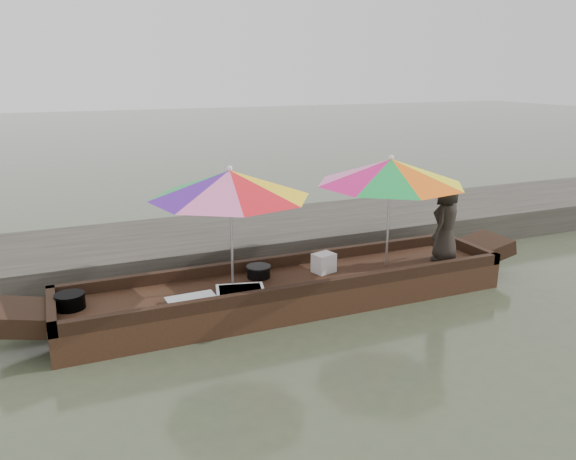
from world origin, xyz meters
name	(u,v)px	position (x,y,z in m)	size (l,w,h in m)	color
water	(291,304)	(0.00, 0.00, 0.00)	(80.00, 80.00, 0.00)	#3C4630
dock	(239,242)	(0.00, 2.20, 0.25)	(22.00, 2.20, 0.50)	#2D2B26
boat_hull	(291,292)	(0.00, 0.00, 0.17)	(5.90, 1.20, 0.35)	black
cooking_pot	(70,301)	(-2.70, 0.15, 0.44)	(0.34, 0.34, 0.18)	black
tray_crayfish	(240,292)	(-0.78, -0.27, 0.39)	(0.58, 0.40, 0.09)	silver
tray_scallop	(192,301)	(-1.38, -0.28, 0.38)	(0.58, 0.40, 0.06)	silver
charcoal_grill	(259,272)	(-0.36, 0.25, 0.42)	(0.31, 0.31, 0.14)	black
supply_bag	(324,263)	(0.52, 0.09, 0.48)	(0.28, 0.22, 0.26)	silver
vendor	(446,222)	(2.34, -0.14, 0.92)	(0.56, 0.37, 1.15)	black
umbrella_bow	(231,229)	(-0.79, 0.00, 1.12)	(1.96, 1.96, 1.55)	#E51487
umbrella_stern	(389,212)	(1.46, 0.00, 1.12)	(2.02, 2.02, 1.55)	blue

